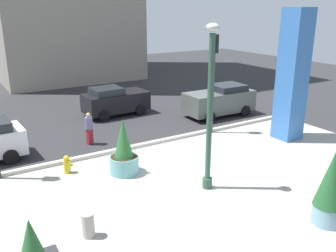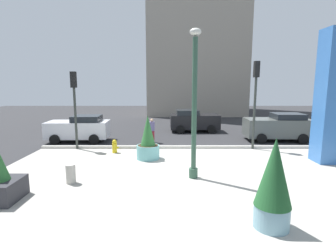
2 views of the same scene
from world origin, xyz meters
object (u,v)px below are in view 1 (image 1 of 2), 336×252
Objects in this scene: traffic_light_corner at (214,69)px; pedestrian_crossing at (89,127)px; lamp_post at (210,113)px; car_curb_west at (220,100)px; art_pillar_blue at (292,76)px; fire_hydrant at (67,164)px; potted_plant_mid_plaza at (124,152)px; potted_plant_by_pillar at (331,187)px; car_far_lane at (115,101)px; concrete_bollard at (88,225)px.

traffic_light_corner reaches higher than pedestrian_crossing.
lamp_post is at bearing -129.25° from traffic_light_corner.
art_pillar_blue is at bearing -86.41° from car_curb_west.
fire_hydrant is at bearing 170.92° from art_pillar_blue.
car_curb_west is at bearing 27.71° from potted_plant_mid_plaza.
potted_plant_by_pillar is (1.71, -3.79, -1.62)m from lamp_post.
potted_plant_by_pillar is at bearing -60.04° from potted_plant_mid_plaza.
car_far_lane is 5.10m from pedestrian_crossing.
potted_plant_by_pillar is 11.04m from pedestrian_crossing.
traffic_light_corner reaches higher than car_curb_west.
concrete_bollard is (-0.77, -4.56, 0.01)m from fire_hydrant.
art_pillar_blue is 4.02× the size of pedestrian_crossing.
car_curb_west is at bearing 66.87° from potted_plant_by_pillar.
concrete_bollard is at bearing -145.05° from car_curb_west.
potted_plant_mid_plaza is (-8.76, 0.52, -2.28)m from art_pillar_blue.
traffic_light_corner is 1.29× the size of car_far_lane.
potted_plant_by_pillar is (3.77, -6.53, 0.34)m from potted_plant_mid_plaza.
concrete_bollard is 10.74m from traffic_light_corner.
lamp_post reaches higher than traffic_light_corner.
art_pillar_blue is 8.44× the size of concrete_bollard.
pedestrian_crossing is (-8.48, -0.61, -0.07)m from car_curb_west.
lamp_post is 7.82× the size of fire_hydrant.
fire_hydrant is 0.19× the size of car_far_lane.
car_curb_west is at bearing 4.15° from pedestrian_crossing.
concrete_bollard is at bearing -172.56° from lamp_post.
car_far_lane is (5.02, 6.67, 0.52)m from fire_hydrant.
car_far_lane is 2.49× the size of pedestrian_crossing.
lamp_post is at bearing 7.44° from concrete_bollard.
pedestrian_crossing is at bearing 90.47° from potted_plant_mid_plaza.
art_pillar_blue reaches higher than traffic_light_corner.
potted_plant_mid_plaza is 7.55m from potted_plant_by_pillar.
potted_plant_by_pillar is 9.19m from traffic_light_corner.
lamp_post is at bearing 114.36° from potted_plant_by_pillar.
lamp_post is 1.50× the size of car_far_lane.
pedestrian_crossing is at bearing -127.60° from car_far_lane.
potted_plant_by_pillar is 9.64m from fire_hydrant.
potted_plant_by_pillar is at bearing -129.73° from art_pillar_blue.
fire_hydrant is 10.91m from car_curb_west.
lamp_post is 5.41m from concrete_bollard.
car_far_lane is (-5.37, 3.42, -0.05)m from car_curb_west.
fire_hydrant is 8.56m from traffic_light_corner.
art_pillar_blue is 8.05m from potted_plant_by_pillar.
car_curb_west reaches higher than car_far_lane.
concrete_bollard is at bearing -166.08° from art_pillar_blue.
potted_plant_by_pillar reaches higher than potted_plant_mid_plaza.
potted_plant_mid_plaza is 3.82m from pedestrian_crossing.
potted_plant_by_pillar is 0.57× the size of car_curb_west.
concrete_bollard is (-11.48, -2.85, -2.79)m from art_pillar_blue.
art_pillar_blue is at bearing -26.30° from pedestrian_crossing.
art_pillar_blue is 10.07m from pedestrian_crossing.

